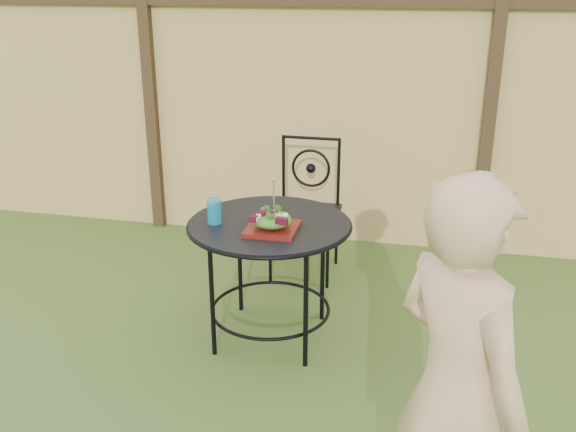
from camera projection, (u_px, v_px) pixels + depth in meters
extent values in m
plane|color=#234014|center=(229.00, 396.00, 3.27)|extent=(60.00, 60.00, 0.00)
cube|color=#E1BE6F|center=(312.00, 128.00, 4.95)|extent=(8.00, 0.05, 1.80)
cube|color=black|center=(312.00, 1.00, 4.58)|extent=(8.00, 0.07, 0.07)
cube|color=black|center=(152.00, 115.00, 5.16)|extent=(0.09, 0.09, 1.90)
cube|color=black|center=(488.00, 132.00, 4.62)|extent=(0.09, 0.09, 1.90)
cylinder|color=black|center=(269.00, 224.00, 3.56)|extent=(0.90, 0.90, 0.02)
torus|color=black|center=(269.00, 225.00, 3.57)|extent=(0.92, 0.92, 0.02)
torus|color=black|center=(270.00, 309.00, 3.75)|extent=(0.70, 0.70, 0.02)
cylinder|color=black|center=(323.00, 267.00, 3.88)|extent=(0.03, 0.03, 0.71)
cylinder|color=black|center=(240.00, 259.00, 3.98)|extent=(0.03, 0.03, 0.71)
cylinder|color=black|center=(212.00, 298.00, 3.51)|extent=(0.03, 0.03, 0.71)
cylinder|color=black|center=(306.00, 309.00, 3.40)|extent=(0.03, 0.03, 0.71)
cube|color=black|center=(305.00, 214.00, 4.46)|extent=(0.46, 0.46, 0.03)
cylinder|color=black|center=(311.00, 138.00, 4.48)|extent=(0.42, 0.02, 0.02)
torus|color=black|center=(311.00, 168.00, 4.56)|extent=(0.28, 0.02, 0.28)
cylinder|color=black|center=(270.00, 253.00, 4.40)|extent=(0.02, 0.02, 0.44)
cylinder|color=black|center=(328.00, 258.00, 4.32)|extent=(0.02, 0.02, 0.44)
cylinder|color=black|center=(283.00, 232.00, 4.77)|extent=(0.02, 0.02, 0.44)
cylinder|color=black|center=(337.00, 236.00, 4.69)|extent=(0.02, 0.02, 0.44)
cylinder|color=black|center=(284.00, 169.00, 4.61)|extent=(0.02, 0.02, 0.50)
cylinder|color=black|center=(339.00, 173.00, 4.52)|extent=(0.02, 0.02, 0.50)
imported|color=tan|center=(456.00, 395.00, 2.06)|extent=(0.64, 0.65, 1.50)
cube|color=#43090A|center=(272.00, 229.00, 3.44)|extent=(0.27, 0.27, 0.02)
ellipsoid|color=#235614|center=(272.00, 220.00, 3.42)|extent=(0.21, 0.21, 0.08)
cylinder|color=silver|center=(274.00, 197.00, 3.37)|extent=(0.01, 0.01, 0.18)
cylinder|color=#0D799C|center=(214.00, 211.00, 3.53)|extent=(0.08, 0.08, 0.14)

